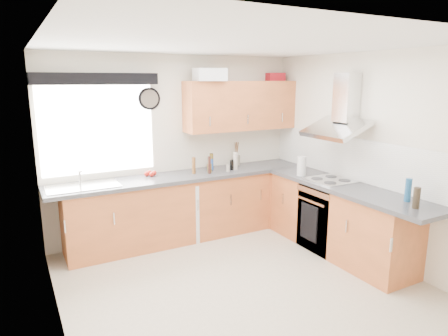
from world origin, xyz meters
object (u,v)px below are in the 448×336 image
washing_machine (175,211)px  extractor_hood (341,113)px  upper_cabinets (241,106)px  oven (328,217)px

washing_machine → extractor_hood: bearing=-24.8°
extractor_hood → washing_machine: bearing=145.1°
upper_cabinets → washing_machine: bearing=-174.5°
oven → extractor_hood: (0.10, -0.00, 1.34)m
upper_cabinets → washing_machine: upper_cabinets is taller
extractor_hood → washing_machine: size_ratio=0.97×
extractor_hood → washing_machine: 2.53m
oven → upper_cabinets: bearing=112.5°
upper_cabinets → washing_machine: (-1.10, -0.10, -1.40)m
extractor_hood → oven: bearing=180.0°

